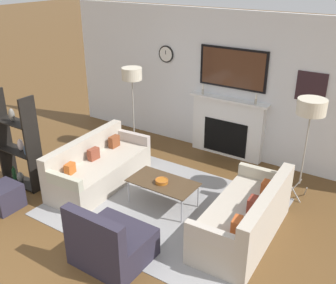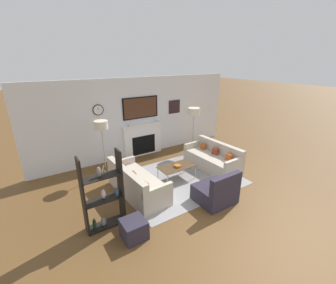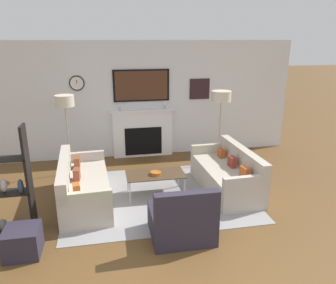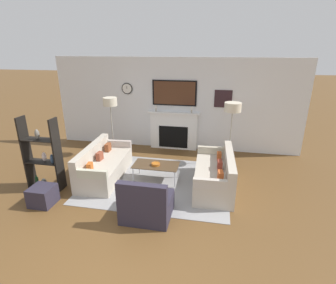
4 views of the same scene
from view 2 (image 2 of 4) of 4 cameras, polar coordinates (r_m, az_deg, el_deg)
name	(u,v)px [view 2 (image 2 of 4)]	position (r m, az deg, el deg)	size (l,w,h in m)	color
ground_plane	(256,235)	(5.06, 21.52, -21.12)	(60.00, 60.00, 0.00)	brown
fireplace_wall	(141,121)	(7.89, -6.93, 5.43)	(7.37, 0.28, 2.70)	silver
area_rug	(179,179)	(6.52, 2.71, -9.43)	(3.25, 2.61, 0.01)	gray
couch_left	(136,184)	(5.80, -8.02, -10.48)	(0.90, 1.94, 0.78)	#BCB1A0
couch_right	(213,160)	(7.17, 11.33, -4.40)	(0.86, 1.84, 0.80)	#BCB1A0
armchair	(216,192)	(5.58, 12.14, -12.32)	(0.88, 0.79, 0.83)	#2B2735
coffee_table	(177,167)	(6.35, 2.25, -6.38)	(1.04, 0.56, 0.41)	#4C3823
decorative_bowl	(178,166)	(6.30, 2.47, -6.02)	(0.20, 0.20, 0.06)	#B7631B
floor_lamp_left	(101,126)	(6.45, -16.61, 3.95)	(0.38, 0.38, 1.67)	#9E998E
floor_lamp_right	(194,112)	(7.98, 6.59, 7.62)	(0.42, 0.42, 1.65)	#9E998E
shelf_unit	(103,195)	(4.70, -16.18, -12.80)	(0.78, 0.28, 1.61)	black
ottoman	(134,229)	(4.63, -8.66, -20.99)	(0.44, 0.44, 0.38)	#2B2735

